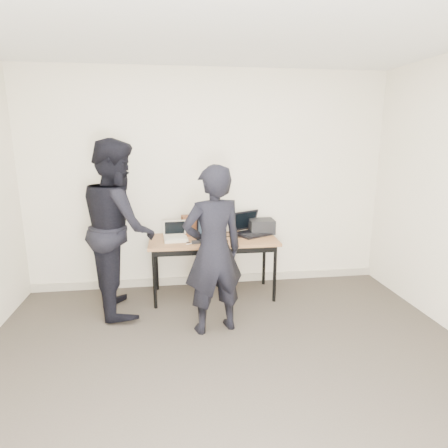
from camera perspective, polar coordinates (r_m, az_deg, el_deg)
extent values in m
cube|color=#3E362E|center=(3.12, 2.49, -24.98)|extent=(4.50, 4.50, 0.05)
cube|color=beige|center=(4.74, -2.33, 6.53)|extent=(4.50, 0.05, 2.70)
cube|color=brown|center=(4.44, -1.65, -2.45)|extent=(1.50, 0.66, 0.03)
cylinder|color=black|center=(4.29, -10.55, -8.32)|extent=(0.04, 0.04, 0.68)
cylinder|color=black|center=(4.43, 7.73, -7.52)|extent=(0.04, 0.04, 0.68)
cylinder|color=black|center=(4.79, -10.24, -6.00)|extent=(0.04, 0.04, 0.68)
cylinder|color=black|center=(4.91, 6.12, -5.36)|extent=(0.04, 0.04, 0.68)
cube|color=black|center=(4.19, -1.24, -4.26)|extent=(1.40, 0.03, 0.06)
cube|color=beige|center=(4.38, -7.36, -2.33)|extent=(0.28, 0.24, 0.03)
cube|color=beige|center=(4.35, -7.34, -2.19)|extent=(0.23, 0.14, 0.01)
cube|color=beige|center=(4.48, -7.54, -0.56)|extent=(0.27, 0.06, 0.19)
cube|color=black|center=(4.47, -7.53, -0.56)|extent=(0.23, 0.05, 0.15)
cube|color=beige|center=(4.48, -7.49, -1.75)|extent=(0.24, 0.03, 0.01)
cube|color=black|center=(4.37, -1.81, -2.34)|extent=(0.34, 0.27, 0.02)
cube|color=black|center=(4.34, -1.74, -2.26)|extent=(0.27, 0.15, 0.01)
cube|color=black|center=(4.48, -2.18, -0.31)|extent=(0.32, 0.10, 0.23)
cube|color=#26333F|center=(4.47, -2.17, -0.31)|extent=(0.28, 0.08, 0.18)
cube|color=black|center=(4.48, -2.10, -1.80)|extent=(0.29, 0.04, 0.02)
cube|color=black|center=(4.60, 4.47, -1.55)|extent=(0.46, 0.42, 0.03)
cube|color=black|center=(4.57, 4.74, -1.44)|extent=(0.34, 0.28, 0.01)
cube|color=black|center=(4.70, 3.11, 0.53)|extent=(0.38, 0.26, 0.25)
cube|color=black|center=(4.69, 3.18, 0.54)|extent=(0.32, 0.21, 0.21)
cube|color=black|center=(4.70, 3.40, -1.05)|extent=(0.31, 0.17, 0.02)
cube|color=brown|center=(4.60, -4.19, -0.14)|extent=(0.38, 0.21, 0.24)
cube|color=brown|center=(4.52, -4.06, 0.92)|extent=(0.37, 0.12, 0.07)
cube|color=brown|center=(4.64, -2.26, -0.26)|extent=(0.03, 0.10, 0.02)
ellipsoid|color=white|center=(4.57, -3.85, 1.87)|extent=(0.13, 0.10, 0.08)
cube|color=black|center=(4.69, 5.76, -0.34)|extent=(0.30, 0.26, 0.17)
cube|color=black|center=(4.24, -4.34, -2.77)|extent=(0.09, 0.06, 0.03)
cube|color=black|center=(4.35, -7.09, -2.57)|extent=(0.28, 0.20, 0.01)
cube|color=silver|center=(4.28, -4.25, -2.77)|extent=(0.24, 0.16, 0.01)
cube|color=black|center=(4.49, 2.16, -2.00)|extent=(0.32, 0.12, 0.01)
cube|color=black|center=(4.59, 4.73, -1.70)|extent=(0.13, 0.24, 0.01)
cube|color=black|center=(4.67, -0.14, -1.37)|extent=(0.25, 0.06, 0.01)
cube|color=silver|center=(4.32, -1.28, -2.61)|extent=(0.22, 0.13, 0.01)
imported|color=black|center=(3.61, -1.64, -4.12)|extent=(0.68, 0.53, 1.66)
imported|color=black|center=(4.20, -15.72, -0.46)|extent=(0.92, 1.06, 1.89)
cube|color=#B1A793|center=(5.02, -2.15, -8.42)|extent=(4.50, 0.03, 0.10)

